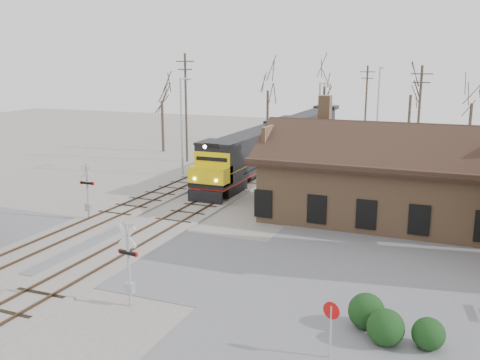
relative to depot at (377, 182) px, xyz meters
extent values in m
plane|color=#9D988D|center=(-11.99, -12.00, -2.41)|extent=(140.00, 140.00, 0.00)
cube|color=slate|center=(-11.99, -12.00, -2.39)|extent=(60.00, 9.00, 0.03)
cube|color=slate|center=(6.01, -8.00, -2.39)|extent=(22.00, 26.00, 0.03)
cube|color=#9D988D|center=(-11.99, 3.00, -2.35)|extent=(3.40, 90.00, 0.12)
cube|color=#473323|center=(-12.71, 3.00, -2.24)|extent=(0.08, 90.00, 0.14)
cube|color=#473323|center=(-11.27, 3.00, -2.24)|extent=(0.08, 90.00, 0.14)
cube|color=#9D988D|center=(-16.49, 3.00, -2.35)|extent=(3.40, 90.00, 0.12)
cube|color=#473323|center=(-17.21, 3.00, -2.24)|extent=(0.08, 90.00, 0.14)
cube|color=#473323|center=(-15.77, 3.00, -2.24)|extent=(0.08, 90.00, 0.14)
cube|color=#946E4C|center=(0.01, 0.00, -0.41)|extent=(14.00, 8.00, 4.00)
cube|color=black|center=(0.01, 0.00, 1.69)|extent=(15.20, 9.20, 0.30)
cube|color=black|center=(0.01, -2.30, 2.69)|extent=(15.00, 4.71, 2.66)
cube|color=black|center=(0.01, 2.30, 2.69)|extent=(15.00, 4.71, 2.66)
cube|color=#946E4C|center=(-3.99, 1.50, 4.39)|extent=(0.80, 0.80, 2.20)
cube|color=black|center=(-11.99, 2.24, -1.88)|extent=(2.40, 3.85, 0.96)
cube|color=black|center=(-11.99, 14.74, -1.88)|extent=(2.40, 3.85, 0.96)
cube|color=black|center=(-11.99, 8.49, -1.11)|extent=(2.88, 19.23, 0.34)
cube|color=maroon|center=(-11.99, 8.49, -1.32)|extent=(2.90, 19.23, 0.12)
cube|color=black|center=(-11.99, 9.69, 0.38)|extent=(2.50, 13.94, 2.69)
cube|color=black|center=(-11.99, 1.38, 0.38)|extent=(2.88, 2.69, 2.69)
cube|color=yellow|center=(-11.99, -0.26, -0.44)|extent=(2.88, 1.73, 1.35)
cube|color=black|center=(-11.99, -1.22, -1.88)|extent=(2.69, 0.25, 0.96)
cylinder|color=#FFF2CC|center=(-11.99, -1.14, 1.82)|extent=(0.27, 0.10, 0.27)
cube|color=black|center=(-11.99, 21.97, -1.88)|extent=(2.40, 3.85, 0.96)
cube|color=black|center=(-11.99, 34.46, -1.88)|extent=(2.40, 3.85, 0.96)
cube|color=black|center=(-11.99, 28.22, -1.11)|extent=(2.88, 19.23, 0.34)
cube|color=maroon|center=(-11.99, 28.22, -1.32)|extent=(2.90, 19.23, 0.12)
cube|color=black|center=(-11.99, 29.42, 0.38)|extent=(2.50, 13.94, 2.69)
cube|color=black|center=(-11.99, 21.10, 0.38)|extent=(2.88, 2.69, 2.69)
cube|color=black|center=(-11.99, 19.47, -0.44)|extent=(2.88, 1.73, 1.35)
cube|color=black|center=(-11.99, 18.50, -1.88)|extent=(2.69, 0.25, 0.96)
cylinder|color=#A5A8AD|center=(-7.70, -17.38, -0.57)|extent=(0.13, 0.13, 3.68)
cube|color=silver|center=(-7.70, -17.38, 0.72)|extent=(0.96, 0.17, 0.96)
cube|color=silver|center=(-7.70, -17.38, 0.72)|extent=(0.96, 0.17, 0.96)
cube|color=black|center=(-7.70, -17.38, -0.01)|extent=(0.84, 0.26, 0.14)
cylinder|color=#B20C0C|center=(-8.11, -17.32, -0.01)|extent=(0.23, 0.11, 0.22)
cylinder|color=#B20C0C|center=(-7.29, -17.43, -0.01)|extent=(0.23, 0.11, 0.22)
cube|color=#A5A8AD|center=(-7.70, -17.38, -1.58)|extent=(0.37, 0.28, 0.46)
cylinder|color=#A5A8AD|center=(-17.33, -7.65, -0.50)|extent=(0.13, 0.13, 3.82)
cube|color=silver|center=(-17.33, -7.65, 0.84)|extent=(1.00, 0.08, 1.00)
cube|color=silver|center=(-17.33, -7.65, 0.84)|extent=(1.00, 0.08, 1.00)
cube|color=black|center=(-17.33, -7.65, 0.08)|extent=(0.87, 0.18, 0.14)
cylinder|color=#B20C0C|center=(-16.90, -7.63, 0.08)|extent=(0.23, 0.09, 0.23)
cylinder|color=#B20C0C|center=(-17.76, -7.67, 0.08)|extent=(0.23, 0.09, 0.23)
cube|color=#A5A8AD|center=(-17.33, -7.65, -1.55)|extent=(0.38, 0.29, 0.48)
cylinder|color=#A5A8AD|center=(1.09, -18.24, -1.41)|extent=(0.07, 0.07, 2.00)
cylinder|color=#B20C0C|center=(1.09, -18.24, -0.59)|extent=(0.62, 0.21, 0.64)
sphere|color=black|center=(1.90, -15.55, -1.70)|extent=(1.42, 1.42, 1.42)
sphere|color=black|center=(2.76, -16.55, -1.72)|extent=(1.38, 1.38, 1.38)
sphere|color=black|center=(4.24, -16.29, -1.81)|extent=(1.20, 1.20, 1.20)
cylinder|color=#A5A8AD|center=(-18.25, 7.03, 1.98)|extent=(0.18, 0.18, 8.77)
cylinder|color=#A5A8AD|center=(-18.25, 7.93, 6.27)|extent=(0.12, 1.80, 0.12)
cube|color=#A5A8AD|center=(-18.25, 8.73, 6.17)|extent=(0.25, 0.50, 0.12)
cylinder|color=#A5A8AD|center=(-6.20, 8.91, 1.84)|extent=(0.18, 0.18, 8.50)
cylinder|color=#A5A8AD|center=(-6.20, 9.81, 5.99)|extent=(0.12, 1.80, 0.12)
cube|color=#A5A8AD|center=(-6.20, 10.61, 5.89)|extent=(0.25, 0.50, 0.12)
cylinder|color=#A5A8AD|center=(-3.54, 24.49, 2.41)|extent=(0.18, 0.18, 9.64)
cylinder|color=#A5A8AD|center=(-3.54, 25.39, 7.13)|extent=(0.12, 1.80, 0.12)
cube|color=#A5A8AD|center=(-3.54, 26.19, 7.03)|extent=(0.25, 0.50, 0.12)
cylinder|color=#382D23|center=(-21.16, 13.45, 3.08)|extent=(0.24, 0.24, 10.98)
cube|color=#382D23|center=(-21.16, 13.45, 7.77)|extent=(2.00, 0.10, 0.10)
cube|color=#382D23|center=(-21.16, 13.45, 6.97)|extent=(1.60, 0.10, 0.10)
cylinder|color=#382D23|center=(-6.53, 35.18, 2.43)|extent=(0.24, 0.24, 9.67)
cube|color=#382D23|center=(-6.53, 35.18, 6.46)|extent=(2.00, 0.10, 0.10)
cube|color=#382D23|center=(-6.53, 35.18, 5.66)|extent=(1.60, 0.10, 0.10)
cylinder|color=#382D23|center=(1.12, 18.64, 2.51)|extent=(0.24, 0.24, 9.83)
cube|color=#382D23|center=(1.12, 18.64, 6.62)|extent=(2.00, 0.10, 0.10)
cube|color=#382D23|center=(1.12, 18.64, 5.82)|extent=(1.60, 0.10, 0.10)
cylinder|color=#382D23|center=(-26.65, 18.03, 0.50)|extent=(0.32, 0.32, 5.82)
cylinder|color=#382D23|center=(-17.60, 28.48, 0.91)|extent=(0.32, 0.32, 6.64)
cylinder|color=#382D23|center=(-11.86, 34.44, 1.10)|extent=(0.32, 0.32, 7.00)
cylinder|color=#382D23|center=(-0.87, 32.57, 0.72)|extent=(0.32, 0.32, 6.26)
cylinder|color=#382D23|center=(5.86, 27.49, 0.49)|extent=(0.32, 0.32, 5.80)
camera|label=1|loc=(4.57, -35.12, 7.80)|focal=40.00mm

